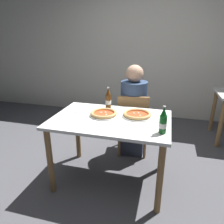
{
  "coord_description": "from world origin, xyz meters",
  "views": [
    {
      "loc": [
        0.52,
        -1.9,
        1.55
      ],
      "look_at": [
        0.0,
        0.05,
        0.8
      ],
      "focal_mm": 33.31,
      "sensor_mm": 36.0,
      "label": 1
    }
  ],
  "objects_px": {
    "diner_seated": "(133,113)",
    "pizza_marinara_far": "(137,115)",
    "beer_bottle_center": "(108,99)",
    "dining_table_main": "(111,128)",
    "chair_behind_table": "(133,121)",
    "beer_bottle_left": "(163,122)",
    "pizza_margherita_near": "(104,114)",
    "napkin_with_cutlery": "(76,109)"
  },
  "relations": [
    {
      "from": "beer_bottle_left",
      "to": "beer_bottle_center",
      "type": "height_order",
      "value": "same"
    },
    {
      "from": "dining_table_main",
      "to": "chair_behind_table",
      "type": "distance_m",
      "value": 0.64
    },
    {
      "from": "dining_table_main",
      "to": "pizza_margherita_near",
      "type": "bearing_deg",
      "value": 150.05
    },
    {
      "from": "diner_seated",
      "to": "pizza_marinara_far",
      "type": "distance_m",
      "value": 0.59
    },
    {
      "from": "pizza_marinara_far",
      "to": "beer_bottle_left",
      "type": "bearing_deg",
      "value": -50.89
    },
    {
      "from": "pizza_margherita_near",
      "to": "pizza_marinara_far",
      "type": "distance_m",
      "value": 0.35
    },
    {
      "from": "pizza_marinara_far",
      "to": "beer_bottle_left",
      "type": "xyz_separation_m",
      "value": [
        0.27,
        -0.33,
        0.08
      ]
    },
    {
      "from": "diner_seated",
      "to": "napkin_with_cutlery",
      "type": "height_order",
      "value": "diner_seated"
    },
    {
      "from": "diner_seated",
      "to": "napkin_with_cutlery",
      "type": "relative_size",
      "value": 6.16
    },
    {
      "from": "dining_table_main",
      "to": "diner_seated",
      "type": "height_order",
      "value": "diner_seated"
    },
    {
      "from": "dining_table_main",
      "to": "pizza_margherita_near",
      "type": "relative_size",
      "value": 3.96
    },
    {
      "from": "pizza_marinara_far",
      "to": "napkin_with_cutlery",
      "type": "distance_m",
      "value": 0.71
    },
    {
      "from": "dining_table_main",
      "to": "beer_bottle_left",
      "type": "relative_size",
      "value": 4.86
    },
    {
      "from": "napkin_with_cutlery",
      "to": "chair_behind_table",
      "type": "bearing_deg",
      "value": 38.13
    },
    {
      "from": "dining_table_main",
      "to": "pizza_marinara_far",
      "type": "bearing_deg",
      "value": 25.29
    },
    {
      "from": "dining_table_main",
      "to": "diner_seated",
      "type": "bearing_deg",
      "value": 79.11
    },
    {
      "from": "pizza_margherita_near",
      "to": "napkin_with_cutlery",
      "type": "xyz_separation_m",
      "value": [
        -0.37,
        0.09,
        -0.02
      ]
    },
    {
      "from": "dining_table_main",
      "to": "napkin_with_cutlery",
      "type": "xyz_separation_m",
      "value": [
        -0.46,
        0.15,
        0.12
      ]
    },
    {
      "from": "pizza_marinara_far",
      "to": "beer_bottle_center",
      "type": "height_order",
      "value": "beer_bottle_center"
    },
    {
      "from": "diner_seated",
      "to": "beer_bottle_left",
      "type": "relative_size",
      "value": 4.89
    },
    {
      "from": "chair_behind_table",
      "to": "beer_bottle_left",
      "type": "xyz_separation_m",
      "value": [
        0.39,
        -0.82,
        0.37
      ]
    },
    {
      "from": "chair_behind_table",
      "to": "beer_bottle_center",
      "type": "height_order",
      "value": "beer_bottle_center"
    },
    {
      "from": "pizza_margherita_near",
      "to": "pizza_marinara_far",
      "type": "bearing_deg",
      "value": 10.96
    },
    {
      "from": "dining_table_main",
      "to": "beer_bottle_center",
      "type": "bearing_deg",
      "value": 110.37
    },
    {
      "from": "chair_behind_table",
      "to": "pizza_margherita_near",
      "type": "xyz_separation_m",
      "value": [
        -0.23,
        -0.56,
        0.29
      ]
    },
    {
      "from": "chair_behind_table",
      "to": "beer_bottle_center",
      "type": "xyz_separation_m",
      "value": [
        -0.25,
        -0.31,
        0.37
      ]
    },
    {
      "from": "diner_seated",
      "to": "chair_behind_table",
      "type": "bearing_deg",
      "value": -80.06
    },
    {
      "from": "diner_seated",
      "to": "pizza_marinara_far",
      "type": "relative_size",
      "value": 3.83
    },
    {
      "from": "pizza_marinara_far",
      "to": "napkin_with_cutlery",
      "type": "height_order",
      "value": "pizza_marinara_far"
    },
    {
      "from": "chair_behind_table",
      "to": "pizza_margherita_near",
      "type": "distance_m",
      "value": 0.67
    },
    {
      "from": "chair_behind_table",
      "to": "napkin_with_cutlery",
      "type": "distance_m",
      "value": 0.8
    },
    {
      "from": "dining_table_main",
      "to": "beer_bottle_center",
      "type": "xyz_separation_m",
      "value": [
        -0.11,
        0.3,
        0.22
      ]
    },
    {
      "from": "pizza_margherita_near",
      "to": "beer_bottle_center",
      "type": "distance_m",
      "value": 0.26
    },
    {
      "from": "chair_behind_table",
      "to": "diner_seated",
      "type": "distance_m",
      "value": 0.11
    },
    {
      "from": "pizza_margherita_near",
      "to": "beer_bottle_center",
      "type": "height_order",
      "value": "beer_bottle_center"
    },
    {
      "from": "chair_behind_table",
      "to": "pizza_marinara_far",
      "type": "distance_m",
      "value": 0.58
    },
    {
      "from": "pizza_margherita_near",
      "to": "napkin_with_cutlery",
      "type": "bearing_deg",
      "value": 165.82
    },
    {
      "from": "pizza_margherita_near",
      "to": "napkin_with_cutlery",
      "type": "height_order",
      "value": "pizza_margherita_near"
    },
    {
      "from": "pizza_marinara_far",
      "to": "beer_bottle_center",
      "type": "distance_m",
      "value": 0.42
    },
    {
      "from": "pizza_margherita_near",
      "to": "beer_bottle_center",
      "type": "xyz_separation_m",
      "value": [
        -0.02,
        0.25,
        0.08
      ]
    },
    {
      "from": "napkin_with_cutlery",
      "to": "beer_bottle_center",
      "type": "bearing_deg",
      "value": 24.57
    },
    {
      "from": "chair_behind_table",
      "to": "pizza_marinara_far",
      "type": "xyz_separation_m",
      "value": [
        0.12,
        -0.49,
        0.29
      ]
    }
  ]
}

